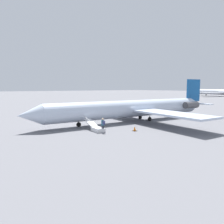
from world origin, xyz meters
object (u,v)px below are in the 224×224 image
object	(u,v)px
airplane_taxiing_distant	(223,92)
boarding_stairs	(96,128)
airplane_main	(136,108)
passenger	(103,124)

from	to	relation	value
airplane_taxiing_distant	boarding_stairs	world-z (taller)	airplane_taxiing_distant
airplane_main	boarding_stairs	distance (m)	10.31
airplane_main	airplane_taxiing_distant	world-z (taller)	airplane_taxiing_distant
airplane_taxiing_distant	boarding_stairs	bearing A→B (deg)	125.23
airplane_taxiing_distant	boarding_stairs	size ratio (longest dim) A/B	11.32
airplane_taxiing_distant	passenger	xyz separation A→B (m)	(121.82, 40.91, -1.57)
airplane_taxiing_distant	passenger	world-z (taller)	airplane_taxiing_distant
airplane_taxiing_distant	passenger	size ratio (longest dim) A/B	26.72
airplane_main	boarding_stairs	size ratio (longest dim) A/B	8.39
passenger	airplane_taxiing_distant	bearing A→B (deg)	-65.01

